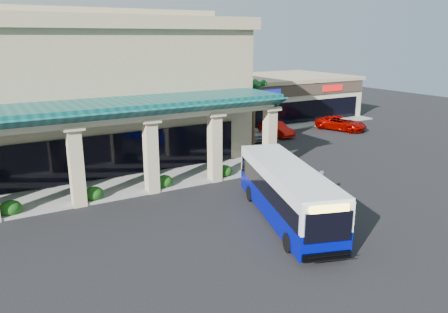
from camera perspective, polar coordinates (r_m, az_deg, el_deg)
ground at (r=24.88m, az=1.60°, el=-7.03°), size 110.00×110.00×0.00m
main_building at (r=35.99m, az=-23.58°, el=8.03°), size 30.80×14.80×11.35m
arcade at (r=27.48m, az=-20.54°, el=0.41°), size 30.00×6.20×5.70m
strip_mall at (r=53.42m, az=4.58°, el=7.74°), size 22.50×12.50×4.90m
palm_0 at (r=37.38m, az=3.89°, el=5.80°), size 2.40×2.40×6.60m
palm_1 at (r=40.46m, az=2.69°, el=5.98°), size 2.40×2.40×5.80m
broadleaf_tree at (r=43.84m, az=-3.09°, el=6.04°), size 2.60×2.60×4.81m
transit_bus at (r=23.33m, az=8.15°, el=-4.85°), size 5.64×10.83×2.96m
pedestrian at (r=26.59m, az=12.61°, el=-3.74°), size 0.48×0.71×1.89m
car_silver at (r=41.75m, az=2.92°, el=3.29°), size 2.21×4.64×1.53m
car_white at (r=43.49m, az=6.84°, el=3.59°), size 1.54×4.25×1.39m
car_gray at (r=47.51m, az=15.04°, el=4.21°), size 4.08×5.76×1.46m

